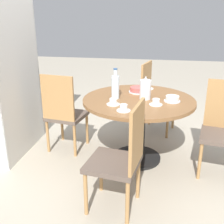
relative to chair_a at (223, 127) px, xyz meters
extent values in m
plane|color=#B2A893|center=(0.09, 0.88, -0.50)|extent=(14.00, 14.00, 0.00)
cylinder|color=black|center=(0.09, 0.88, -0.49)|extent=(0.55, 0.55, 0.03)
cylinder|color=black|center=(0.09, 0.88, -0.14)|extent=(0.17, 0.17, 0.67)
cylinder|color=brown|center=(0.09, 0.88, 0.21)|extent=(1.22, 1.22, 0.04)
cylinder|color=#A87A47|center=(-0.21, 0.22, -0.30)|extent=(0.03, 0.03, 0.41)
cylinder|color=#A87A47|center=(0.14, 0.16, -0.30)|extent=(0.03, 0.03, 0.41)
cube|color=brown|center=(-0.07, 0.01, -0.07)|extent=(0.49, 0.49, 0.04)
cylinder|color=#A87A47|center=(0.73, 0.53, -0.30)|extent=(0.03, 0.03, 0.41)
cylinder|color=#A87A47|center=(1.08, 0.44, -0.30)|extent=(0.03, 0.03, 0.41)
cylinder|color=#A87A47|center=(0.82, 0.88, -0.30)|extent=(0.03, 0.03, 0.41)
cylinder|color=#A87A47|center=(1.17, 0.79, -0.30)|extent=(0.03, 0.03, 0.41)
cube|color=brown|center=(0.95, 0.66, -0.07)|extent=(0.51, 0.51, 0.04)
cube|color=#A87A47|center=(1.00, 0.85, 0.21)|extent=(0.39, 0.12, 0.52)
cylinder|color=#A87A47|center=(0.38, 1.55, -0.30)|extent=(0.03, 0.03, 0.41)
cylinder|color=#A87A47|center=(0.44, 1.91, -0.30)|extent=(0.03, 0.03, 0.41)
cylinder|color=#A87A47|center=(0.03, 1.61, -0.30)|extent=(0.03, 0.03, 0.41)
cylinder|color=#A87A47|center=(0.08, 1.97, -0.30)|extent=(0.03, 0.03, 0.41)
cube|color=brown|center=(0.23, 1.76, -0.07)|extent=(0.48, 0.48, 0.04)
cube|color=#A87A47|center=(0.04, 1.79, 0.21)|extent=(0.09, 0.40, 0.52)
cylinder|color=#A87A47|center=(-0.58, 1.17, -0.30)|extent=(0.03, 0.03, 0.41)
cylinder|color=#A87A47|center=(-0.93, 1.23, -0.30)|extent=(0.03, 0.03, 0.41)
cylinder|color=#A87A47|center=(-0.63, 0.81, -0.30)|extent=(0.03, 0.03, 0.41)
cylinder|color=#A87A47|center=(-0.99, 0.87, -0.30)|extent=(0.03, 0.03, 0.41)
cube|color=brown|center=(-0.78, 1.02, -0.07)|extent=(0.48, 0.48, 0.04)
cube|color=#A87A47|center=(-0.81, 0.83, 0.21)|extent=(0.40, 0.09, 0.52)
cube|color=silver|center=(0.55, 2.36, 0.48)|extent=(0.04, 0.28, 1.96)
cube|color=silver|center=(0.08, 2.23, 0.48)|extent=(0.97, 0.02, 1.96)
cube|color=silver|center=(0.08, 2.36, -0.48)|extent=(0.90, 0.27, 0.04)
cube|color=silver|center=(0.08, 2.36, 0.15)|extent=(0.90, 0.27, 0.04)
cube|color=silver|center=(0.08, 2.36, 0.80)|extent=(0.90, 0.27, 0.04)
cube|color=#B72D28|center=(0.34, 2.35, -0.21)|extent=(0.37, 0.21, 0.51)
cube|color=gold|center=(-0.18, 2.35, -0.22)|extent=(0.37, 0.21, 0.49)
cube|color=beige|center=(0.34, 2.35, 0.44)|extent=(0.38, 0.21, 0.54)
cube|color=#703384|center=(0.32, 2.35, 1.05)|extent=(0.42, 0.21, 0.45)
cylinder|color=silver|center=(0.10, 0.82, 0.34)|extent=(0.12, 0.12, 0.21)
cone|color=silver|center=(0.10, 0.82, 0.45)|extent=(0.11, 0.11, 0.02)
sphere|color=silver|center=(0.10, 0.82, 0.47)|extent=(0.02, 0.02, 0.02)
cylinder|color=silver|center=(0.07, 1.14, 0.36)|extent=(0.08, 0.08, 0.25)
cylinder|color=silver|center=(0.07, 1.14, 0.52)|extent=(0.04, 0.04, 0.07)
cylinder|color=#2D5184|center=(0.07, 1.14, 0.56)|extent=(0.04, 0.04, 0.01)
cylinder|color=silver|center=(0.35, 0.92, 0.24)|extent=(0.21, 0.21, 0.01)
cylinder|color=#C65651|center=(0.35, 0.92, 0.27)|extent=(0.18, 0.18, 0.05)
cylinder|color=silver|center=(0.06, 0.53, 0.24)|extent=(0.17, 0.17, 0.01)
cylinder|color=silver|center=(0.06, 0.53, 0.27)|extent=(0.14, 0.14, 0.05)
cylinder|color=silver|center=(-0.15, 1.13, 0.24)|extent=(0.13, 0.13, 0.01)
cylinder|color=white|center=(-0.15, 1.13, 0.27)|extent=(0.07, 0.07, 0.06)
cylinder|color=silver|center=(-0.32, 1.00, 0.24)|extent=(0.13, 0.13, 0.01)
cylinder|color=white|center=(-0.32, 1.00, 0.27)|extent=(0.07, 0.07, 0.06)
cylinder|color=silver|center=(-0.08, 0.70, 0.24)|extent=(0.13, 0.13, 0.01)
cylinder|color=white|center=(-0.08, 0.70, 0.27)|extent=(0.07, 0.07, 0.06)
cylinder|color=silver|center=(0.52, 0.81, 0.24)|extent=(0.13, 0.13, 0.01)
cylinder|color=white|center=(0.52, 0.81, 0.27)|extent=(0.07, 0.07, 0.06)
camera|label=1|loc=(-2.82, 0.68, 1.14)|focal=45.00mm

